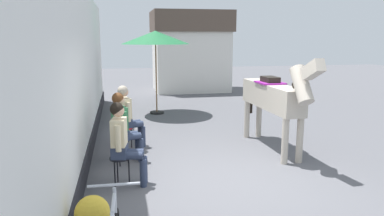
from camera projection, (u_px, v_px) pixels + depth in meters
ground_plane at (194, 135)px, 9.10m from camera, size 40.00×40.00×0.00m
pub_facade_wall at (77, 84)px, 6.87m from camera, size 0.34×14.00×3.40m
distant_cottage at (190, 50)px, 16.40m from camera, size 3.40×2.60×3.50m
seated_visitor_near at (123, 140)px, 5.91m from camera, size 0.61×0.48×1.39m
seated_visitor_middle at (123, 124)px, 6.94m from camera, size 0.61×0.49×1.39m
seated_visitor_far at (127, 113)px, 7.91m from camera, size 0.61×0.49×1.39m
saddled_horse_center at (274, 97)px, 7.69m from camera, size 0.53×3.00×2.06m
cafe_parasol at (155, 38)px, 11.23m from camera, size 2.10×2.10×2.58m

